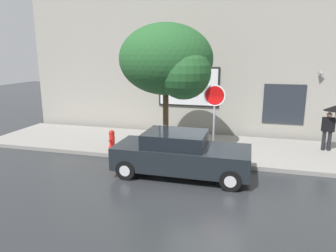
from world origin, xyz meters
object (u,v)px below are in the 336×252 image
object	(u,v)px
pedestrian_with_umbrella	(333,115)
stop_sign	(214,107)
parked_car	(181,154)
street_tree	(169,62)
fire_hydrant	(112,139)

from	to	relation	value
pedestrian_with_umbrella	stop_sign	distance (m)	4.93
parked_car	street_tree	world-z (taller)	street_tree
pedestrian_with_umbrella	stop_sign	size ratio (longest dim) A/B	0.67
fire_hydrant	street_tree	size ratio (longest dim) A/B	0.15
fire_hydrant	pedestrian_with_umbrella	world-z (taller)	pedestrian_with_umbrella
pedestrian_with_umbrella	street_tree	bearing A→B (deg)	-164.61
fire_hydrant	parked_car	bearing A→B (deg)	-28.43
parked_car	street_tree	distance (m)	3.62
fire_hydrant	stop_sign	bearing A→B (deg)	-3.93
parked_car	fire_hydrant	world-z (taller)	parked_car
street_tree	stop_sign	bearing A→B (deg)	-15.23
parked_car	street_tree	xyz separation A→B (m)	(-0.90, 1.97, 2.90)
parked_car	stop_sign	world-z (taller)	stop_sign
parked_car	pedestrian_with_umbrella	xyz separation A→B (m)	(5.27, 3.67, 0.87)
fire_hydrant	pedestrian_with_umbrella	size ratio (longest dim) A/B	0.40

